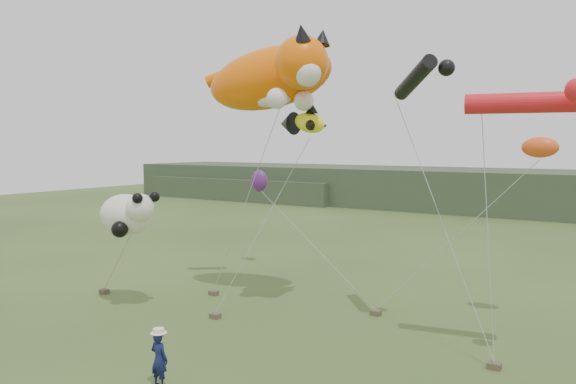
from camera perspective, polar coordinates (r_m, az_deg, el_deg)
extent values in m
plane|color=#385123|center=(17.43, -7.71, -17.09)|extent=(120.00, 120.00, 0.00)
cube|color=#2D3D28|center=(58.39, 22.30, 0.05)|extent=(90.00, 12.00, 4.00)
cube|color=#2D3D28|center=(67.95, -3.95, 0.39)|extent=(25.00, 8.00, 2.50)
imported|color=#121843|center=(16.06, -12.95, -16.23)|extent=(0.56, 0.37, 1.51)
cube|color=brown|center=(24.86, -7.56, -10.13)|extent=(0.37, 0.30, 0.19)
cube|color=brown|center=(21.69, -7.40, -12.37)|extent=(0.37, 0.30, 0.19)
cube|color=brown|center=(18.05, 20.22, -16.23)|extent=(0.37, 0.30, 0.19)
cube|color=brown|center=(26.16, -18.17, -9.57)|extent=(0.37, 0.30, 0.19)
cube|color=brown|center=(22.14, 8.90, -12.03)|extent=(0.37, 0.30, 0.19)
ellipsoid|color=#FF6605|center=(23.41, -1.89, 11.46)|extent=(6.10, 3.64, 3.37)
sphere|color=#FF6605|center=(21.32, 1.41, 13.02)|extent=(2.00, 2.00, 2.00)
cone|color=black|center=(20.84, 1.40, 15.85)|extent=(0.62, 0.76, 0.75)
cone|color=black|center=(21.67, 3.51, 15.42)|extent=(0.62, 0.72, 0.71)
sphere|color=white|center=(20.75, 1.99, 12.01)|extent=(1.00, 1.00, 1.00)
ellipsoid|color=white|center=(22.92, -1.90, 9.37)|extent=(1.96, 0.98, 0.61)
sphere|color=white|center=(20.97, -1.14, 9.49)|extent=(0.78, 0.78, 0.78)
sphere|color=white|center=(22.16, 1.62, 9.23)|extent=(0.78, 0.78, 0.78)
cylinder|color=#FF6605|center=(25.89, -6.13, 11.79)|extent=(2.07, 1.52, 1.21)
ellipsoid|color=yellow|center=(22.32, 2.20, 7.04)|extent=(1.66, 0.87, 1.04)
cone|color=black|center=(23.24, -0.08, 6.96)|extent=(0.87, 1.04, 0.94)
cone|color=black|center=(22.30, 2.44, 8.52)|extent=(0.52, 0.52, 0.42)
cone|color=black|center=(21.71, 2.21, 6.83)|extent=(0.55, 0.58, 0.42)
cone|color=black|center=(22.61, 3.56, 6.74)|extent=(0.55, 0.58, 0.42)
cylinder|color=black|center=(20.03, 12.75, 11.19)|extent=(2.21, 2.38, 1.28)
sphere|color=black|center=(19.25, 15.81, 12.05)|extent=(0.54, 0.54, 0.54)
cylinder|color=red|center=(17.67, 22.76, 8.35)|extent=(3.24, 1.17, 0.60)
ellipsoid|color=white|center=(23.49, -16.11, -2.22)|extent=(2.49, 1.66, 1.66)
sphere|color=white|center=(22.44, -14.80, -1.56)|extent=(1.11, 1.11, 1.11)
sphere|color=black|center=(21.95, -15.05, -0.62)|extent=(0.41, 0.41, 0.41)
sphere|color=black|center=(22.41, -13.41, -0.48)|extent=(0.41, 0.41, 0.41)
sphere|color=black|center=(22.73, -16.72, -3.64)|extent=(0.65, 0.65, 0.65)
sphere|color=black|center=(24.27, -16.75, -2.89)|extent=(0.65, 0.65, 0.65)
ellipsoid|color=#F4501A|center=(21.79, 24.23, 4.16)|extent=(1.25, 0.73, 0.73)
ellipsoid|color=#571F70|center=(30.01, -2.94, 1.14)|extent=(0.95, 0.63, 1.16)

